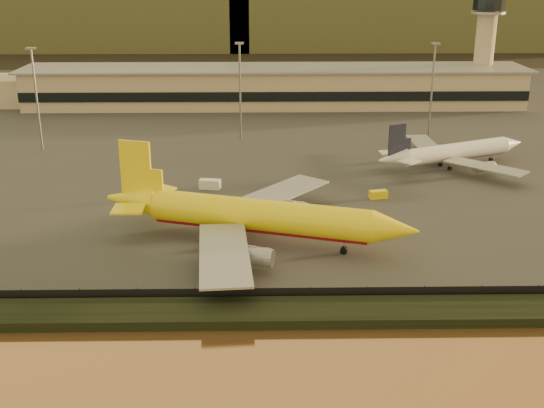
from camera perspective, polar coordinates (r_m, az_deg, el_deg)
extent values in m
plane|color=black|center=(108.14, 1.64, -5.07)|extent=(900.00, 900.00, 0.00)
cube|color=black|center=(92.65, 2.13, -9.07)|extent=(320.00, 7.00, 1.40)
cube|color=#2D2D2D|center=(198.37, 0.39, 6.51)|extent=(320.00, 220.00, 0.20)
cube|color=black|center=(95.89, 2.00, -7.61)|extent=(300.00, 0.05, 2.20)
cube|color=tan|center=(226.55, 0.20, 9.74)|extent=(160.00, 22.00, 12.00)
cube|color=black|center=(215.71, 0.27, 8.97)|extent=(160.00, 0.60, 3.00)
cube|color=gray|center=(225.55, 0.21, 11.32)|extent=(164.00, 24.00, 0.60)
cylinder|color=tan|center=(242.90, 17.28, 11.70)|extent=(6.40, 6.40, 30.00)
cylinder|color=black|center=(241.41, 17.70, 15.63)|extent=(10.40, 10.40, 3.50)
cylinder|color=gray|center=(241.56, 17.63, 15.02)|extent=(11.20, 11.20, 0.80)
cylinder|color=slate|center=(179.88, -19.08, 8.18)|extent=(0.50, 0.50, 25.00)
cube|color=slate|center=(178.02, -19.53, 12.17)|extent=(2.20, 2.20, 0.40)
cylinder|color=slate|center=(181.13, -2.69, 9.29)|extent=(0.50, 0.50, 25.00)
cube|color=slate|center=(179.28, -2.75, 13.29)|extent=(2.20, 2.20, 0.40)
cylinder|color=slate|center=(184.63, 13.20, 9.00)|extent=(0.50, 0.50, 25.00)
cube|color=slate|center=(182.82, 13.52, 12.91)|extent=(2.20, 2.20, 0.40)
cylinder|color=yellow|center=(113.30, -1.01, -0.95)|extent=(37.42, 16.48, 5.42)
cylinder|color=#BA0A17|center=(113.63, -1.01, -1.39)|extent=(36.06, 15.03, 4.23)
cone|color=yellow|center=(109.10, 10.30, -2.11)|extent=(8.59, 7.37, 5.42)
cone|color=yellow|center=(121.88, -11.59, 0.35)|extent=(10.58, 8.00, 5.42)
cube|color=yellow|center=(119.61, -11.34, 3.00)|extent=(5.60, 2.14, 9.49)
cube|color=yellow|center=(125.39, -9.62, 1.23)|extent=(7.23, 7.22, 0.33)
cube|color=yellow|center=(116.32, -11.92, -0.40)|extent=(5.25, 5.19, 0.33)
cube|color=gray|center=(126.92, 0.50, 0.90)|extent=(20.56, 22.73, 0.33)
cylinder|color=gray|center=(123.56, 1.20, -0.37)|extent=(6.86, 4.73, 2.98)
cube|color=gray|center=(101.34, -4.03, -4.14)|extent=(9.10, 23.95, 0.33)
cylinder|color=gray|center=(104.16, -1.99, -4.31)|extent=(6.86, 4.73, 2.98)
cylinder|color=black|center=(111.84, 6.04, -3.86)|extent=(1.42, 1.26, 1.19)
cylinder|color=slate|center=(111.59, 6.05, -3.56)|extent=(0.21, 0.21, 2.44)
cylinder|color=black|center=(114.01, -3.24, -3.30)|extent=(1.42, 1.26, 1.19)
cylinder|color=slate|center=(113.77, -3.25, -3.01)|extent=(0.21, 0.21, 2.44)
cylinder|color=black|center=(118.26, -2.45, -2.42)|extent=(1.42, 1.26, 1.19)
cylinder|color=slate|center=(118.02, -2.46, -2.14)|extent=(0.21, 0.21, 2.44)
cylinder|color=silver|center=(162.99, 15.16, 4.28)|extent=(27.23, 15.01, 3.90)
cylinder|color=gray|center=(163.16, 15.14, 4.05)|extent=(26.17, 13.91, 3.04)
cone|color=silver|center=(174.07, 19.43, 4.80)|extent=(6.58, 5.79, 3.90)
cone|color=silver|center=(152.43, 10.08, 3.74)|extent=(8.00, 6.42, 3.90)
cube|color=#1B1E32|center=(151.78, 10.42, 5.33)|extent=(4.04, 2.03, 6.83)
cube|color=silver|center=(156.29, 9.74, 4.27)|extent=(4.27, 4.10, 0.23)
cube|color=silver|center=(150.22, 11.42, 3.53)|extent=(5.38, 5.36, 0.23)
cube|color=gray|center=(170.70, 12.65, 4.93)|extent=(6.09, 17.74, 0.23)
cylinder|color=gray|center=(170.16, 13.68, 4.43)|extent=(5.15, 3.87, 2.15)
cube|color=gray|center=(154.97, 17.43, 3.02)|extent=(16.43, 16.11, 0.23)
cylinder|color=gray|center=(158.39, 17.29, 2.98)|extent=(5.15, 3.87, 2.15)
cylinder|color=black|center=(170.79, 17.84, 3.56)|extent=(1.06, 0.97, 0.86)
cylinder|color=slate|center=(170.68, 17.86, 3.71)|extent=(0.21, 0.21, 1.76)
cylinder|color=black|center=(160.74, 14.65, 2.90)|extent=(1.06, 0.97, 0.86)
cylinder|color=slate|center=(160.62, 14.67, 3.05)|extent=(0.21, 0.21, 1.76)
cylinder|color=black|center=(163.33, 13.88, 3.23)|extent=(1.06, 0.97, 0.86)
cylinder|color=slate|center=(163.21, 13.89, 3.38)|extent=(0.21, 0.21, 1.76)
cube|color=yellow|center=(138.50, 8.88, 0.80)|extent=(3.82, 2.33, 1.60)
cube|color=silver|center=(143.21, -5.22, 1.67)|extent=(4.63, 2.68, 1.96)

